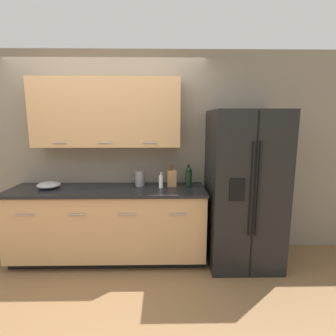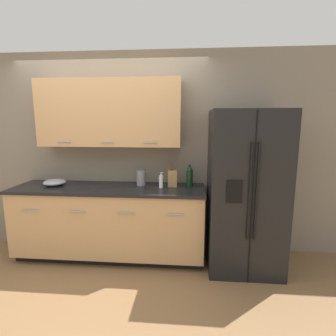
{
  "view_description": "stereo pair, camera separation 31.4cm",
  "coord_description": "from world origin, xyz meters",
  "px_view_note": "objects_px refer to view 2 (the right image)",
  "views": [
    {
      "loc": [
        0.72,
        -2.2,
        1.72
      ],
      "look_at": [
        0.78,
        0.89,
        1.17
      ],
      "focal_mm": 28.0,
      "sensor_mm": 36.0,
      "label": 1
    },
    {
      "loc": [
        1.04,
        -2.19,
        1.72
      ],
      "look_at": [
        0.78,
        0.89,
        1.17
      ],
      "focal_mm": 28.0,
      "sensor_mm": 36.0,
      "label": 2
    }
  ],
  "objects_px": {
    "wine_bottle": "(190,176)",
    "steel_canister": "(141,178)",
    "refrigerator": "(245,191)",
    "mixing_bowl": "(55,182)",
    "soap_dispenser": "(161,181)",
    "knife_block": "(173,178)"
  },
  "relations": [
    {
      "from": "soap_dispenser",
      "to": "refrigerator",
      "type": "bearing_deg",
      "value": -4.86
    },
    {
      "from": "soap_dispenser",
      "to": "steel_canister",
      "type": "relative_size",
      "value": 0.93
    },
    {
      "from": "knife_block",
      "to": "soap_dispenser",
      "type": "relative_size",
      "value": 1.5
    },
    {
      "from": "knife_block",
      "to": "soap_dispenser",
      "type": "distance_m",
      "value": 0.16
    },
    {
      "from": "refrigerator",
      "to": "knife_block",
      "type": "xyz_separation_m",
      "value": [
        -0.85,
        0.16,
        0.11
      ]
    },
    {
      "from": "refrigerator",
      "to": "mixing_bowl",
      "type": "height_order",
      "value": "refrigerator"
    },
    {
      "from": "steel_canister",
      "to": "mixing_bowl",
      "type": "bearing_deg",
      "value": -175.26
    },
    {
      "from": "refrigerator",
      "to": "steel_canister",
      "type": "relative_size",
      "value": 8.84
    },
    {
      "from": "steel_canister",
      "to": "mixing_bowl",
      "type": "distance_m",
      "value": 1.1
    },
    {
      "from": "knife_block",
      "to": "soap_dispenser",
      "type": "height_order",
      "value": "knife_block"
    },
    {
      "from": "knife_block",
      "to": "mixing_bowl",
      "type": "relative_size",
      "value": 1.06
    },
    {
      "from": "refrigerator",
      "to": "steel_canister",
      "type": "height_order",
      "value": "refrigerator"
    },
    {
      "from": "wine_bottle",
      "to": "steel_canister",
      "type": "distance_m",
      "value": 0.61
    },
    {
      "from": "knife_block",
      "to": "steel_canister",
      "type": "relative_size",
      "value": 1.39
    },
    {
      "from": "steel_canister",
      "to": "wine_bottle",
      "type": "bearing_deg",
      "value": -1.08
    },
    {
      "from": "refrigerator",
      "to": "wine_bottle",
      "type": "xyz_separation_m",
      "value": [
        -0.64,
        0.18,
        0.12
      ]
    },
    {
      "from": "soap_dispenser",
      "to": "mixing_bowl",
      "type": "distance_m",
      "value": 1.37
    },
    {
      "from": "mixing_bowl",
      "to": "wine_bottle",
      "type": "bearing_deg",
      "value": 2.66
    },
    {
      "from": "refrigerator",
      "to": "soap_dispenser",
      "type": "height_order",
      "value": "refrigerator"
    },
    {
      "from": "wine_bottle",
      "to": "mixing_bowl",
      "type": "relative_size",
      "value": 0.99
    },
    {
      "from": "wine_bottle",
      "to": "refrigerator",
      "type": "bearing_deg",
      "value": -15.27
    },
    {
      "from": "wine_bottle",
      "to": "steel_canister",
      "type": "bearing_deg",
      "value": 178.92
    }
  ]
}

